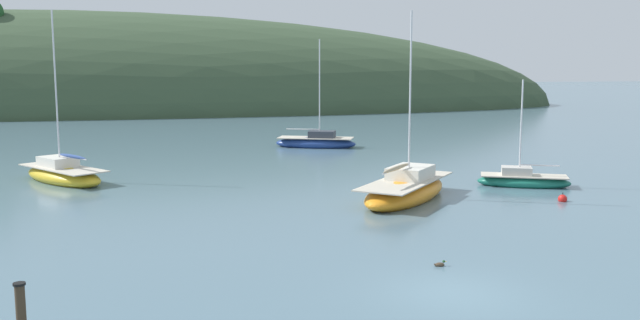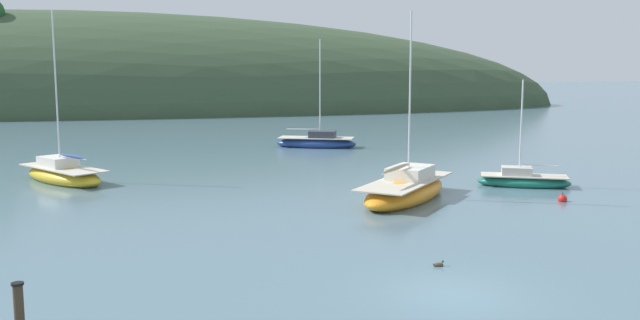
% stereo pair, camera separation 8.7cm
% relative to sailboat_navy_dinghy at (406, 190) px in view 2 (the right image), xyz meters
% --- Properties ---
extents(ground_plane, '(400.00, 400.00, 0.00)m').
position_rel_sailboat_navy_dinghy_xyz_m(ground_plane, '(-3.10, -13.84, -0.47)').
color(ground_plane, slate).
extents(far_shoreline_hill, '(150.00, 36.00, 30.36)m').
position_rel_sailboat_navy_dinghy_xyz_m(far_shoreline_hill, '(-28.27, 70.11, -0.38)').
color(far_shoreline_hill, '#384C33').
rests_on(far_shoreline_hill, ground).
extents(sailboat_navy_dinghy, '(7.16, 7.90, 9.50)m').
position_rel_sailboat_navy_dinghy_xyz_m(sailboat_navy_dinghy, '(0.00, 0.00, 0.00)').
color(sailboat_navy_dinghy, orange).
rests_on(sailboat_navy_dinghy, ground).
extents(sailboat_cream_ketch, '(5.24, 3.56, 5.99)m').
position_rel_sailboat_navy_dinghy_xyz_m(sailboat_cream_ketch, '(7.47, 2.26, -0.15)').
color(sailboat_cream_ketch, '#196B56').
rests_on(sailboat_cream_ketch, ground).
extents(sailboat_teal_outer, '(6.80, 4.35, 8.74)m').
position_rel_sailboat_navy_dinghy_xyz_m(sailboat_teal_outer, '(-0.25, 21.77, -0.08)').
color(sailboat_teal_outer, navy).
rests_on(sailboat_teal_outer, ground).
extents(sailboat_black_sloop, '(6.02, 6.90, 9.87)m').
position_rel_sailboat_navy_dinghy_xyz_m(sailboat_black_sloop, '(-17.49, 8.77, -0.05)').
color(sailboat_black_sloop, gold).
rests_on(sailboat_black_sloop, ground).
extents(mooring_buoy_inner, '(0.44, 0.44, 0.54)m').
position_rel_sailboat_navy_dinghy_xyz_m(mooring_buoy_inner, '(7.33, -2.05, -0.35)').
color(mooring_buoy_inner, red).
rests_on(mooring_buoy_inner, ground).
extents(duck_trailing, '(0.42, 0.20, 0.24)m').
position_rel_sailboat_navy_dinghy_xyz_m(duck_trailing, '(-2.53, -11.16, -0.42)').
color(duck_trailing, '#473828').
rests_on(duck_trailing, ground).
extents(jetty_piling, '(0.30, 0.30, 1.46)m').
position_rel_sailboat_navy_dinghy_xyz_m(jetty_piling, '(-14.83, -15.04, 0.28)').
color(jetty_piling, '#423323').
rests_on(jetty_piling, ground).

